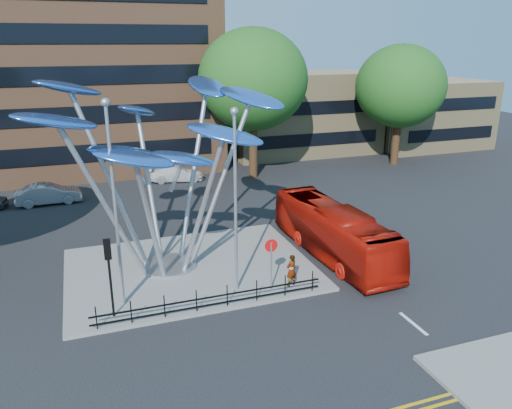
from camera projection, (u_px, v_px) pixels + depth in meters
name	position (u px, v px, depth m)	size (l,w,h in m)	color
ground	(247.00, 328.00, 20.10)	(120.00, 120.00, 0.00)	black
traffic_island	(190.00, 269.00, 25.13)	(12.00, 9.00, 0.15)	slate
low_building_near	(301.00, 113.00, 50.80)	(15.00, 8.00, 8.00)	tan
low_building_far	(427.00, 114.00, 53.65)	(12.00, 8.00, 7.00)	tan
tree_right	(253.00, 80.00, 39.82)	(8.80, 8.80, 12.11)	black
tree_far	(401.00, 86.00, 44.59)	(8.00, 8.00, 10.81)	black
leaf_sculpture	(159.00, 134.00, 23.26)	(12.72, 9.54, 9.51)	#9EA0A5
street_lamp_left	(113.00, 188.00, 20.12)	(0.36, 0.36, 8.80)	#9EA0A5
street_lamp_right	(235.00, 186.00, 21.35)	(0.36, 0.36, 8.30)	#9EA0A5
traffic_light_island	(109.00, 262.00, 19.92)	(0.28, 0.18, 3.42)	black
no_entry_sign_island	(271.00, 256.00, 22.43)	(0.60, 0.10, 2.45)	#9EA0A5
pedestrian_railing_front	(212.00, 300.00, 21.13)	(10.00, 0.06, 1.00)	black
red_bus	(333.00, 231.00, 26.46)	(2.32, 9.90, 2.76)	#A91207
pedestrian	(291.00, 270.00, 23.01)	(0.56, 0.37, 1.55)	gray
parked_car_mid	(48.00, 194.00, 35.15)	(1.54, 4.41, 1.45)	#9A9BA1
parked_car_right	(176.00, 173.00, 40.92)	(1.80, 4.42, 1.28)	silver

